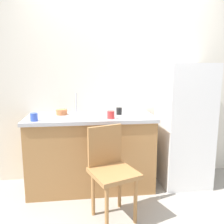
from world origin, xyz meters
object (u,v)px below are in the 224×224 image
(chair, at_px, (111,168))
(cup_black, at_px, (119,111))
(cup_red, at_px, (111,115))
(terracotta_bowl, at_px, (62,112))
(cup_blue, at_px, (34,117))
(refrigerator, at_px, (183,125))

(chair, relative_size, cup_black, 10.58)
(cup_red, bearing_deg, terracotta_bowl, 151.62)
(chair, height_order, cup_black, cup_black)
(cup_red, relative_size, cup_black, 1.02)
(cup_blue, bearing_deg, chair, -28.38)
(refrigerator, height_order, cup_black, refrigerator)
(refrigerator, height_order, cup_blue, refrigerator)
(cup_blue, bearing_deg, refrigerator, 6.68)
(cup_red, xyz_separation_m, cup_black, (0.13, 0.23, -0.00))
(terracotta_bowl, relative_size, cup_blue, 1.58)
(refrigerator, bearing_deg, cup_red, -169.06)
(chair, relative_size, cup_red, 10.34)
(cup_red, distance_m, cup_black, 0.27)
(refrigerator, distance_m, chair, 1.20)
(cup_blue, distance_m, cup_red, 0.83)
(terracotta_bowl, xyz_separation_m, cup_red, (0.57, -0.31, 0.01))
(refrigerator, distance_m, cup_red, 0.97)
(terracotta_bowl, bearing_deg, refrigerator, -4.71)
(terracotta_bowl, distance_m, cup_black, 0.70)
(chair, relative_size, cup_blue, 10.45)
(chair, xyz_separation_m, cup_black, (0.18, 0.68, 0.44))
(refrigerator, height_order, chair, refrigerator)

